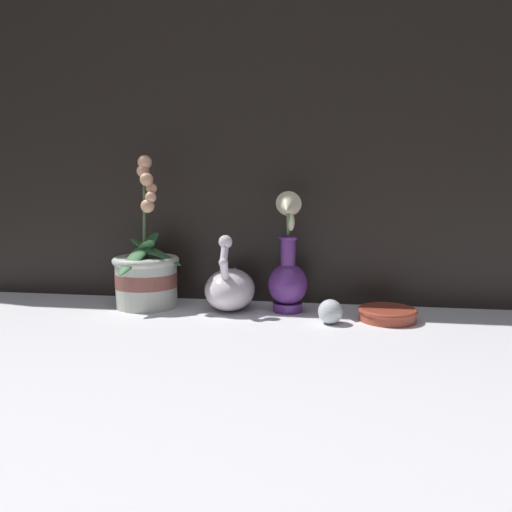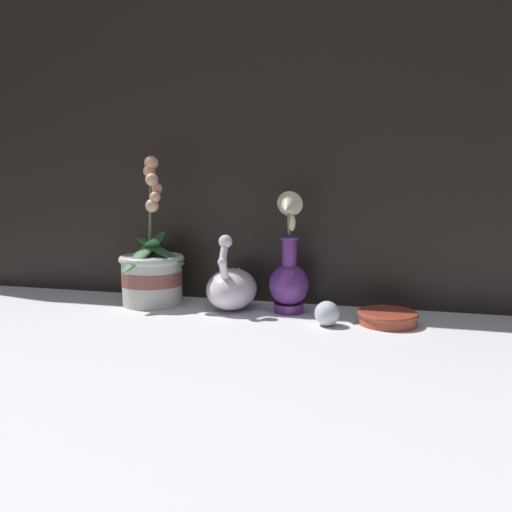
% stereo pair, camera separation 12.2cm
% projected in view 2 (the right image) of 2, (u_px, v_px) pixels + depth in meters
% --- Properties ---
extents(ground_plane, '(2.80, 2.80, 0.00)m').
position_uv_depth(ground_plane, '(249.00, 330.00, 1.10)').
color(ground_plane, white).
extents(window_backdrop, '(2.80, 0.03, 1.20)m').
position_uv_depth(window_backdrop, '(279.00, 76.00, 1.30)').
color(window_backdrop, black).
rests_on(window_backdrop, ground_plane).
extents(orchid_potted_plant, '(0.19, 0.23, 0.39)m').
position_uv_depth(orchid_potted_plant, '(152.00, 272.00, 1.33)').
color(orchid_potted_plant, beige).
rests_on(orchid_potted_plant, ground_plane).
extents(swan_figurine, '(0.13, 0.18, 0.20)m').
position_uv_depth(swan_figurine, '(232.00, 287.00, 1.28)').
color(swan_figurine, white).
rests_on(swan_figurine, ground_plane).
extents(blue_vase, '(0.10, 0.11, 0.30)m').
position_uv_depth(blue_vase, '(289.00, 272.00, 1.24)').
color(blue_vase, '#602D7F').
rests_on(blue_vase, ground_plane).
extents(glass_sphere, '(0.06, 0.06, 0.06)m').
position_uv_depth(glass_sphere, '(327.00, 313.00, 1.13)').
color(glass_sphere, silver).
rests_on(glass_sphere, ground_plane).
extents(amber_dish, '(0.14, 0.14, 0.03)m').
position_uv_depth(amber_dish, '(387.00, 317.00, 1.14)').
color(amber_dish, '#A8422D').
rests_on(amber_dish, ground_plane).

